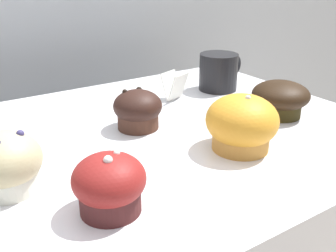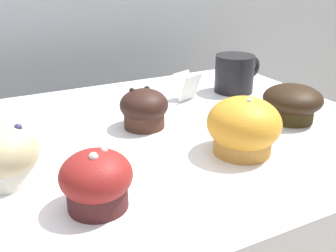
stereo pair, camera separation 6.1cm
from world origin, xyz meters
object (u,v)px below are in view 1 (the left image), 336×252
muffin_front_left (109,184)px  muffin_front_right (138,110)px  muffin_front_center (5,164)px  muffin_back_right (280,98)px  coffee_cup (219,71)px  muffin_back_left (242,124)px

muffin_front_left → muffin_front_right: muffin_front_left is taller
muffin_front_center → muffin_back_right: 0.51m
muffin_front_center → coffee_cup: 0.56m
muffin_back_right → muffin_front_right: (-0.26, 0.10, -0.00)m
muffin_front_left → muffin_front_right: (0.15, 0.21, -0.00)m
muffin_front_right → muffin_back_left: bearing=-60.0°
muffin_front_center → muffin_front_left: muffin_front_center is taller
muffin_front_center → coffee_cup: size_ratio=0.72×
muffin_front_right → coffee_cup: 0.29m
muffin_front_center → muffin_back_left: 0.35m
muffin_front_left → muffin_front_center: bearing=128.1°
muffin_front_left → coffee_cup: size_ratio=0.67×
coffee_cup → muffin_back_left: bearing=-123.8°
muffin_front_left → coffee_cup: 0.53m
muffin_front_center → muffin_back_right: (0.51, -0.01, -0.00)m
muffin_back_left → muffin_front_right: muffin_back_left is taller
muffin_back_left → muffin_back_right: bearing=22.3°
muffin_back_left → coffee_cup: 0.32m
muffin_back_left → muffin_front_left: 0.25m
muffin_back_left → muffin_front_left: (-0.25, -0.04, -0.01)m
muffin_front_center → muffin_front_left: size_ratio=1.07×
muffin_back_right → muffin_front_right: 0.28m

